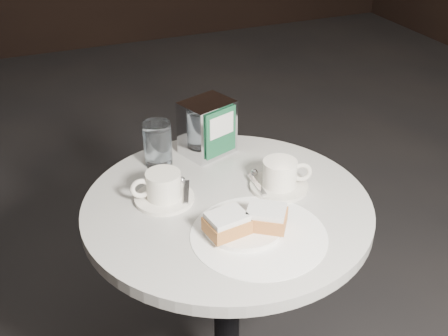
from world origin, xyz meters
The scene contains 8 objects.
cafe_table centered at (0.00, 0.00, 0.55)m, with size 0.70×0.70×0.74m.
sugar_spill centered at (0.01, -0.15, 0.75)m, with size 0.31×0.31×0.00m, color white.
beignet_plate centered at (-0.01, -0.12, 0.77)m, with size 0.21×0.21×0.06m.
coffee_cup_left centered at (-0.14, 0.07, 0.78)m, with size 0.16×0.16×0.08m.
coffee_cup_right centered at (0.15, 0.01, 0.78)m, with size 0.18×0.18×0.08m.
water_glass_left centered at (-0.10, 0.24, 0.80)m, with size 0.10×0.10×0.12m.
water_glass_right centered at (0.01, 0.26, 0.80)m, with size 0.08×0.08×0.12m.
napkin_dispenser centered at (0.05, 0.25, 0.82)m, with size 0.16×0.14×0.15m.
Camera 1 is at (-0.44, -1.03, 1.51)m, focal length 45.00 mm.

